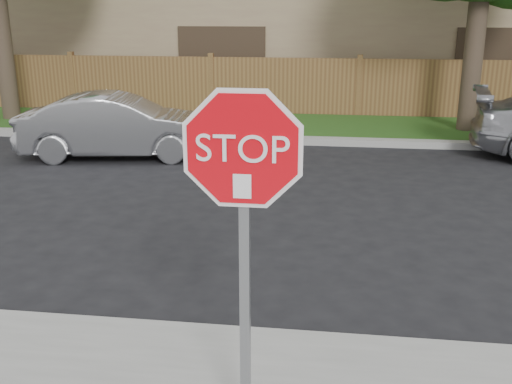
# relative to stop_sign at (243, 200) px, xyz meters

# --- Properties ---
(ground) EXTENTS (90.00, 90.00, 0.00)m
(ground) POSITION_rel_stop_sign_xyz_m (1.13, 1.48, -1.83)
(ground) COLOR black
(ground) RESTS_ON ground
(far_curb) EXTENTS (70.00, 0.30, 0.15)m
(far_curb) POSITION_rel_stop_sign_xyz_m (1.13, 9.63, -1.75)
(far_curb) COLOR gray
(far_curb) RESTS_ON ground
(grass_strip) EXTENTS (70.00, 3.00, 0.12)m
(grass_strip) POSITION_rel_stop_sign_xyz_m (1.13, 11.28, -1.77)
(grass_strip) COLOR #1E4714
(grass_strip) RESTS_ON ground
(fence) EXTENTS (70.00, 0.12, 1.60)m
(fence) POSITION_rel_stop_sign_xyz_m (1.13, 12.88, -1.03)
(fence) COLOR brown
(fence) RESTS_ON ground
(stop_sign) EXTENTS (1.01, 0.13, 2.55)m
(stop_sign) POSITION_rel_stop_sign_xyz_m (0.00, 0.00, 0.00)
(stop_sign) COLOR gray
(stop_sign) RESTS_ON sidewalk_near
(sedan_left) EXTENTS (4.02, 1.92, 1.27)m
(sedan_left) POSITION_rel_stop_sign_xyz_m (-3.76, 7.95, -1.19)
(sedan_left) COLOR #A2A3A6
(sedan_left) RESTS_ON ground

